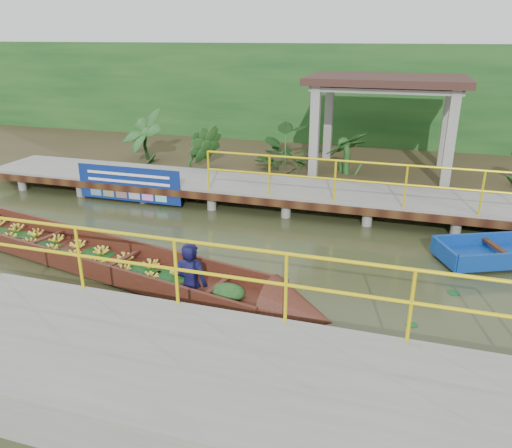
# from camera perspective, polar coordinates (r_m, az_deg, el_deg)

# --- Properties ---
(ground) EXTENTS (80.00, 80.00, 0.00)m
(ground) POSITION_cam_1_polar(r_m,az_deg,el_deg) (10.48, -5.48, -3.49)
(ground) COLOR #2D351A
(ground) RESTS_ON ground
(land_strip) EXTENTS (30.00, 8.00, 0.45)m
(land_strip) POSITION_cam_1_polar(r_m,az_deg,el_deg) (17.20, 4.06, 7.11)
(land_strip) COLOR #372E1B
(land_strip) RESTS_ON ground
(far_dock) EXTENTS (16.00, 2.06, 1.66)m
(far_dock) POSITION_cam_1_polar(r_m,az_deg,el_deg) (13.33, 0.12, 4.19)
(far_dock) COLOR gray
(far_dock) RESTS_ON ground
(near_dock) EXTENTS (18.00, 2.40, 1.73)m
(near_dock) POSITION_cam_1_polar(r_m,az_deg,el_deg) (6.68, -11.51, -16.43)
(near_dock) COLOR gray
(near_dock) RESTS_ON ground
(pavilion) EXTENTS (4.40, 3.00, 3.00)m
(pavilion) POSITION_cam_1_polar(r_m,az_deg,el_deg) (15.18, 14.68, 14.60)
(pavilion) COLOR gray
(pavilion) RESTS_ON ground
(foliage_backdrop) EXTENTS (30.00, 0.80, 4.00)m
(foliage_backdrop) POSITION_cam_1_polar(r_m,az_deg,el_deg) (19.30, 5.96, 13.91)
(foliage_backdrop) COLOR #143F17
(foliage_backdrop) RESTS_ON ground
(vendor_boat) EXTENTS (10.83, 3.28, 2.17)m
(vendor_boat) POSITION_cam_1_polar(r_m,az_deg,el_deg) (10.54, -18.44, -3.07)
(vendor_boat) COLOR #36190E
(vendor_boat) RESTS_ON ground
(blue_banner) EXTENTS (3.02, 0.04, 0.94)m
(blue_banner) POSITION_cam_1_polar(r_m,az_deg,el_deg) (13.80, -14.35, 4.46)
(blue_banner) COLOR navy
(blue_banner) RESTS_ON ground
(tropical_plants) EXTENTS (14.33, 1.33, 1.66)m
(tropical_plants) POSITION_cam_1_polar(r_m,az_deg,el_deg) (14.53, 9.35, 8.59)
(tropical_plants) COLOR #143F17
(tropical_plants) RESTS_ON ground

